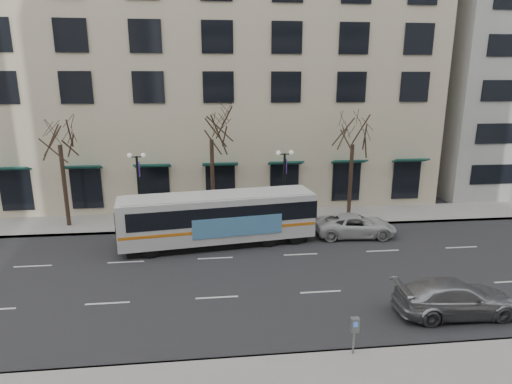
{
  "coord_description": "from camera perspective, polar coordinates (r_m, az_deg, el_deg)",
  "views": [
    {
      "loc": [
        -0.14,
        -20.57,
        9.94
      ],
      "look_at": [
        2.31,
        1.81,
        4.0
      ],
      "focal_mm": 30.0,
      "sensor_mm": 36.0,
      "label": 1
    }
  ],
  "objects": [
    {
      "name": "lamp_post_left",
      "position": [
        30.01,
        -15.37,
        0.76
      ],
      "size": [
        1.22,
        0.45,
        5.21
      ],
      "color": "black",
      "rests_on": "ground"
    },
    {
      "name": "city_bus",
      "position": [
        26.35,
        -4.91,
        -3.37
      ],
      "size": [
        12.09,
        4.16,
        3.21
      ],
      "rotation": [
        0.0,
        0.0,
        0.14
      ],
      "color": "silver",
      "rests_on": "ground"
    },
    {
      "name": "sidewalk_far",
      "position": [
        31.6,
        3.44,
        -3.44
      ],
      "size": [
        80.0,
        4.0,
        0.15
      ],
      "primitive_type": "cube",
      "color": "gray",
      "rests_on": "ground"
    },
    {
      "name": "lamp_post_right",
      "position": [
        30.06,
        3.8,
        1.29
      ],
      "size": [
        1.22,
        0.45,
        5.21
      ],
      "color": "black",
      "rests_on": "ground"
    },
    {
      "name": "tree_far_right",
      "position": [
        31.27,
        12.85,
        7.96
      ],
      "size": [
        3.6,
        3.6,
        8.06
      ],
      "color": "black",
      "rests_on": "ground"
    },
    {
      "name": "white_pickup",
      "position": [
        28.72,
        13.11,
        -4.34
      ],
      "size": [
        5.36,
        2.76,
        1.45
      ],
      "primitive_type": "imported",
      "rotation": [
        0.0,
        0.0,
        1.5
      ],
      "color": "#BABABA",
      "rests_on": "ground"
    },
    {
      "name": "tree_far_mid",
      "position": [
        29.53,
        -6.01,
        8.8
      ],
      "size": [
        3.6,
        3.6,
        8.55
      ],
      "color": "black",
      "rests_on": "ground"
    },
    {
      "name": "silver_car",
      "position": [
        20.98,
        25.02,
        -12.66
      ],
      "size": [
        5.3,
        2.23,
        1.53
      ],
      "primitive_type": "imported",
      "rotation": [
        0.0,
        0.0,
        1.55
      ],
      "color": "#97999E",
      "rests_on": "ground"
    },
    {
      "name": "building_hotel",
      "position": [
        41.67,
        -9.22,
        17.43
      ],
      "size": [
        40.0,
        20.0,
        24.0
      ],
      "primitive_type": "cube",
      "color": "#C4B796",
      "rests_on": "ground"
    },
    {
      "name": "ground",
      "position": [
        22.85,
        -5.37,
        -11.08
      ],
      "size": [
        160.0,
        160.0,
        0.0
      ],
      "primitive_type": "plane",
      "color": "black",
      "rests_on": "ground"
    },
    {
      "name": "tree_far_left",
      "position": [
        31.15,
        -24.88,
        7.45
      ],
      "size": [
        3.6,
        3.6,
        8.34
      ],
      "color": "black",
      "rests_on": "ground"
    },
    {
      "name": "pay_station",
      "position": [
        16.68,
        13.0,
        -17.24
      ],
      "size": [
        0.32,
        0.22,
        1.45
      ],
      "rotation": [
        0.0,
        0.0,
        -0.02
      ],
      "color": "slate",
      "rests_on": "sidewalk_near"
    }
  ]
}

